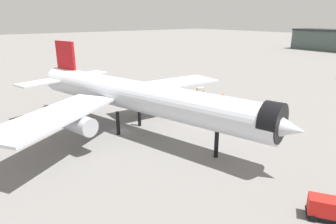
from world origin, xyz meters
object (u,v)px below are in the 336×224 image
Objects in this scene: service_truck_front at (330,209)px; traffic_cone_near_nose at (223,94)px; baggage_tug_wing at (161,88)px; baggage_cart_trailing at (200,90)px; airliner_near_gate at (137,97)px.

service_truck_front is 7.93× the size of traffic_cone_near_nose.
baggage_cart_trailing is (10.57, 8.73, 0.00)m from baggage_tug_wing.
baggage_tug_wing is (-68.87, 24.82, -0.62)m from service_truck_front.
airliner_near_gate reaches higher than baggage_cart_trailing.
baggage_tug_wing is at bearing 121.35° from airliner_near_gate.
baggage_tug_wing is (-28.46, 27.87, -7.35)m from airliner_near_gate.
traffic_cone_near_nose is at bearing 90.68° from airliner_near_gate.
service_truck_front is at bearing -165.98° from baggage_tug_wing.
baggage_tug_wing is 4.78× the size of traffic_cone_near_nose.
service_truck_front reaches higher than traffic_cone_near_nose.
baggage_cart_trailing is at bearing -153.68° from traffic_cone_near_nose.
airliner_near_gate is 42.31m from traffic_cone_near_nose.
airliner_near_gate is 19.13× the size of baggage_tug_wing.
traffic_cone_near_nose is (7.17, 3.55, -0.60)m from baggage_cart_trailing.
service_truck_front is at bearing -9.92° from airliner_near_gate.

